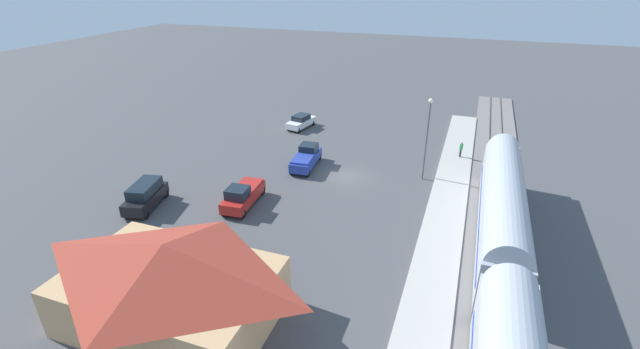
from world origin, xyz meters
The scene contains 10 objects.
ground_plane centered at (0.00, 0.00, 0.00)m, with size 200.00×200.00×0.00m, color #4C4C4F.
railway_track centered at (-14.00, 0.00, 0.09)m, with size 4.80×70.00×0.30m.
platform centered at (-10.00, 0.00, 0.15)m, with size 3.20×46.00×0.30m.
station_building centered at (4.00, 22.00, 2.72)m, with size 12.51×8.45×5.23m.
pedestrian_on_platform centered at (-10.32, -8.20, 1.28)m, with size 0.36×0.36×1.71m.
pickup_red centered at (6.79, 8.70, 1.03)m, with size 2.38×5.54×2.14m.
pickup_blue centered at (4.61, -0.75, 1.03)m, with size 2.39×5.54×2.14m.
suv_black centered at (14.53, 11.80, 1.15)m, with size 3.01×5.21×2.22m.
sedan_white centered at (9.66, -11.77, 0.88)m, with size 2.67×4.77×1.74m.
light_pole_near_platform centered at (-7.20, -1.93, 5.08)m, with size 0.44×0.44×8.12m.
Camera 1 is at (-10.80, 37.57, 18.90)m, focal length 24.39 mm.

